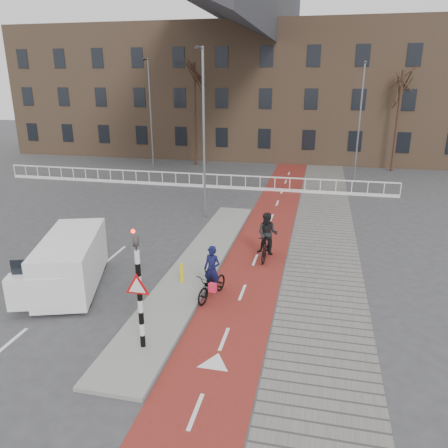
# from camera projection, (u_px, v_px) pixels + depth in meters

# --- Properties ---
(ground) EXTENTS (120.00, 120.00, 0.00)m
(ground) POSITION_uv_depth(u_px,v_px,m) (185.00, 316.00, 13.98)
(ground) COLOR #38383A
(ground) RESTS_ON ground
(bike_lane) EXTENTS (2.50, 60.00, 0.01)m
(bike_lane) POSITION_uv_depth(u_px,v_px,m) (269.00, 223.00, 22.93)
(bike_lane) COLOR maroon
(bike_lane) RESTS_ON ground
(sidewalk) EXTENTS (3.00, 60.00, 0.01)m
(sidewalk) POSITION_uv_depth(u_px,v_px,m) (324.00, 227.00, 22.35)
(sidewalk) COLOR slate
(sidewalk) RESTS_ON ground
(curb_island) EXTENTS (1.80, 16.00, 0.12)m
(curb_island) POSITION_uv_depth(u_px,v_px,m) (198.00, 264.00, 17.81)
(curb_island) COLOR gray
(curb_island) RESTS_ON ground
(traffic_signal) EXTENTS (0.80, 0.80, 3.68)m
(traffic_signal) POSITION_uv_depth(u_px,v_px,m) (139.00, 286.00, 11.60)
(traffic_signal) COLOR black
(traffic_signal) RESTS_ON curb_island
(bollard) EXTENTS (0.12, 0.12, 0.73)m
(bollard) POSITION_uv_depth(u_px,v_px,m) (182.00, 273.00, 15.95)
(bollard) COLOR yellow
(bollard) RESTS_ON curb_island
(cyclist_near) EXTENTS (1.10, 1.91, 1.90)m
(cyclist_near) POSITION_uv_depth(u_px,v_px,m) (212.00, 281.00, 14.94)
(cyclist_near) COLOR black
(cyclist_near) RESTS_ON bike_lane
(cyclist_far) EXTENTS (0.93, 1.94, 2.03)m
(cyclist_far) POSITION_uv_depth(u_px,v_px,m) (267.00, 240.00, 18.11)
(cyclist_far) COLOR black
(cyclist_far) RESTS_ON bike_lane
(van) EXTENTS (3.08, 4.78, 1.91)m
(van) POSITION_uv_depth(u_px,v_px,m) (71.00, 261.00, 15.63)
(van) COLOR white
(van) RESTS_ON ground
(railing) EXTENTS (28.00, 0.10, 0.99)m
(railing) POSITION_uv_depth(u_px,v_px,m) (189.00, 182.00, 30.65)
(railing) COLOR silver
(railing) RESTS_ON ground
(townhouse_row) EXTENTS (46.00, 10.00, 15.90)m
(townhouse_row) POSITION_uv_depth(u_px,v_px,m) (253.00, 72.00, 41.75)
(townhouse_row) COLOR #7F6047
(townhouse_row) RESTS_ON ground
(tree_mid) EXTENTS (0.25, 0.25, 8.53)m
(tree_mid) POSITION_uv_depth(u_px,v_px,m) (195.00, 115.00, 37.25)
(tree_mid) COLOR black
(tree_mid) RESTS_ON ground
(tree_right) EXTENTS (0.24, 0.24, 7.86)m
(tree_right) POSITION_uv_depth(u_px,v_px,m) (397.00, 122.00, 34.70)
(tree_right) COLOR black
(tree_right) RESTS_ON ground
(streetlight_near) EXTENTS (0.12, 0.12, 8.74)m
(streetlight_near) POSITION_uv_depth(u_px,v_px,m) (204.00, 137.00, 22.58)
(streetlight_near) COLOR slate
(streetlight_near) RESTS_ON ground
(streetlight_left) EXTENTS (0.12, 0.12, 8.78)m
(streetlight_left) POSITION_uv_depth(u_px,v_px,m) (151.00, 115.00, 36.19)
(streetlight_left) COLOR slate
(streetlight_left) RESTS_ON ground
(streetlight_right) EXTENTS (0.12, 0.12, 8.41)m
(streetlight_right) POSITION_uv_depth(u_px,v_px,m) (359.00, 123.00, 31.57)
(streetlight_right) COLOR slate
(streetlight_right) RESTS_ON ground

